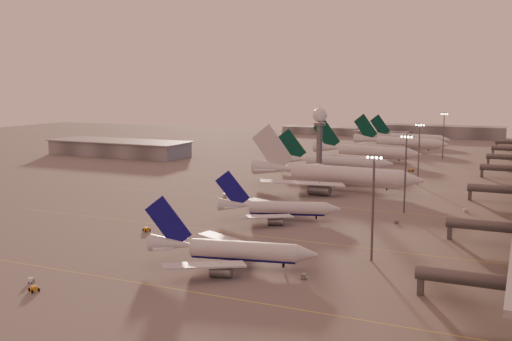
% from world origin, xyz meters
% --- Properties ---
extents(ground, '(700.00, 700.00, 0.00)m').
position_xyz_m(ground, '(0.00, 0.00, 0.00)').
color(ground, '#504E4E').
rests_on(ground, ground).
extents(taxiway_markings, '(180.00, 185.25, 0.02)m').
position_xyz_m(taxiway_markings, '(30.00, 56.00, 0.01)').
color(taxiway_markings, gold).
rests_on(taxiway_markings, ground).
extents(hangar, '(82.00, 27.00, 8.50)m').
position_xyz_m(hangar, '(-120.00, 140.00, 4.32)').
color(hangar, '#5A5D61').
rests_on(hangar, ground).
extents(radar_tower, '(6.40, 6.40, 31.10)m').
position_xyz_m(radar_tower, '(5.00, 120.00, 20.95)').
color(radar_tower, '#515358').
rests_on(radar_tower, ground).
extents(mast_a, '(3.60, 0.56, 25.00)m').
position_xyz_m(mast_a, '(58.00, 0.00, 13.74)').
color(mast_a, '#515358').
rests_on(mast_a, ground).
extents(mast_b, '(3.60, 0.56, 25.00)m').
position_xyz_m(mast_b, '(55.00, 55.00, 13.74)').
color(mast_b, '#515358').
rests_on(mast_b, ground).
extents(mast_c, '(3.60, 0.56, 25.00)m').
position_xyz_m(mast_c, '(50.00, 110.00, 13.74)').
color(mast_c, '#515358').
rests_on(mast_c, ground).
extents(mast_d, '(3.60, 0.56, 25.00)m').
position_xyz_m(mast_d, '(48.00, 200.00, 13.74)').
color(mast_d, '#515358').
rests_on(mast_d, ground).
extents(distant_horizon, '(165.00, 37.50, 9.00)m').
position_xyz_m(distant_horizon, '(2.62, 325.14, 3.89)').
color(distant_horizon, '#5A5D61').
rests_on(distant_horizon, ground).
extents(narrowbody_near, '(39.31, 31.06, 15.54)m').
position_xyz_m(narrowbody_near, '(30.44, -17.18, 3.15)').
color(narrowbody_near, silver).
rests_on(narrowbody_near, ground).
extents(narrowbody_mid, '(36.63, 28.79, 14.74)m').
position_xyz_m(narrowbody_mid, '(22.51, 29.97, 2.99)').
color(narrowbody_mid, silver).
rests_on(narrowbody_mid, ground).
extents(widebody_white, '(69.51, 55.59, 24.43)m').
position_xyz_m(widebody_white, '(22.56, 85.90, 4.24)').
color(widebody_white, silver).
rests_on(widebody_white, ground).
extents(greentail_a, '(53.67, 43.06, 19.56)m').
position_xyz_m(greentail_a, '(9.22, 129.72, 3.46)').
color(greentail_a, silver).
rests_on(greentail_a, ground).
extents(greentail_b, '(59.66, 47.95, 21.69)m').
position_xyz_m(greentail_b, '(12.82, 173.35, 3.83)').
color(greentail_b, silver).
rests_on(greentail_b, ground).
extents(greentail_c, '(59.26, 47.46, 21.68)m').
position_xyz_m(greentail_c, '(19.49, 229.10, 3.83)').
color(greentail_c, silver).
rests_on(greentail_c, ground).
extents(greentail_d, '(53.93, 43.24, 19.68)m').
position_xyz_m(greentail_d, '(18.57, 264.80, 3.48)').
color(greentail_d, silver).
rests_on(greentail_d, ground).
extents(gsv_truck_a, '(5.47, 4.07, 2.10)m').
position_xyz_m(gsv_truck_a, '(-1.88, -43.86, 1.07)').
color(gsv_truck_a, silver).
rests_on(gsv_truck_a, ground).
extents(gsv_tug_near, '(3.55, 4.36, 1.08)m').
position_xyz_m(gsv_tug_near, '(2.47, -47.96, 0.56)').
color(gsv_tug_near, orange).
rests_on(gsv_tug_near, ground).
extents(gsv_catering_a, '(5.77, 4.04, 4.34)m').
position_xyz_m(gsv_catering_a, '(48.27, -18.48, 2.17)').
color(gsv_catering_a, slate).
rests_on(gsv_catering_a, ground).
extents(gsv_tug_mid, '(4.47, 3.76, 1.10)m').
position_xyz_m(gsv_tug_mid, '(-5.28, 1.44, 0.57)').
color(gsv_tug_mid, orange).
rests_on(gsv_tug_mid, ground).
extents(gsv_truck_b, '(5.17, 2.10, 2.06)m').
position_xyz_m(gsv_truck_b, '(56.07, 39.79, 1.05)').
color(gsv_truck_b, slate).
rests_on(gsv_truck_b, ground).
extents(gsv_truck_c, '(4.79, 6.04, 2.34)m').
position_xyz_m(gsv_truck_c, '(-9.04, 56.27, 1.20)').
color(gsv_truck_c, silver).
rests_on(gsv_truck_c, ground).
extents(gsv_catering_b, '(5.02, 3.57, 3.77)m').
position_xyz_m(gsv_catering_b, '(72.62, 64.78, 1.88)').
color(gsv_catering_b, silver).
rests_on(gsv_catering_b, ground).
extents(gsv_tug_far, '(2.91, 3.64, 0.91)m').
position_xyz_m(gsv_tug_far, '(20.57, 99.23, 0.47)').
color(gsv_tug_far, silver).
rests_on(gsv_tug_far, ground).
extents(gsv_truck_d, '(3.44, 6.44, 2.47)m').
position_xyz_m(gsv_truck_d, '(-13.36, 128.45, 1.26)').
color(gsv_truck_d, slate).
rests_on(gsv_truck_d, ground).
extents(gsv_tug_hangar, '(4.37, 3.14, 1.14)m').
position_xyz_m(gsv_tug_hangar, '(41.14, 145.72, 0.58)').
color(gsv_tug_hangar, orange).
rests_on(gsv_tug_hangar, ground).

